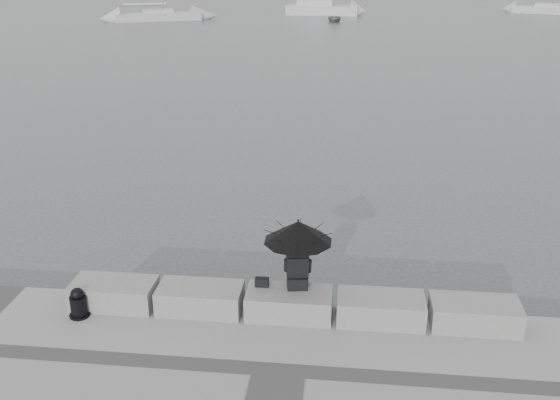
# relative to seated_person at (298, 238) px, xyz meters

# --- Properties ---
(ground) EXTENTS (360.00, 360.00, 0.00)m
(ground) POSITION_rel_seated_person_xyz_m (-0.14, 0.24, -2.02)
(ground) COLOR #444749
(ground) RESTS_ON ground
(stone_block_far_left) EXTENTS (1.60, 0.80, 0.50)m
(stone_block_far_left) POSITION_rel_seated_person_xyz_m (-3.54, -0.21, -1.27)
(stone_block_far_left) COLOR gray
(stone_block_far_left) RESTS_ON promenade
(stone_block_left) EXTENTS (1.60, 0.80, 0.50)m
(stone_block_left) POSITION_rel_seated_person_xyz_m (-1.84, -0.21, -1.27)
(stone_block_left) COLOR gray
(stone_block_left) RESTS_ON promenade
(stone_block_centre) EXTENTS (1.60, 0.80, 0.50)m
(stone_block_centre) POSITION_rel_seated_person_xyz_m (-0.14, -0.21, -1.27)
(stone_block_centre) COLOR gray
(stone_block_centre) RESTS_ON promenade
(stone_block_right) EXTENTS (1.60, 0.80, 0.50)m
(stone_block_right) POSITION_rel_seated_person_xyz_m (1.56, -0.21, -1.27)
(stone_block_right) COLOR gray
(stone_block_right) RESTS_ON promenade
(stone_block_far_right) EXTENTS (1.60, 0.80, 0.50)m
(stone_block_far_right) POSITION_rel_seated_person_xyz_m (3.26, -0.21, -1.27)
(stone_block_far_right) COLOR gray
(stone_block_far_right) RESTS_ON promenade
(seated_person) EXTENTS (1.29, 1.29, 1.39)m
(seated_person) POSITION_rel_seated_person_xyz_m (0.00, 0.00, 0.00)
(seated_person) COLOR black
(seated_person) RESTS_ON stone_block_centre
(bag) EXTENTS (0.25, 0.15, 0.16)m
(bag) POSITION_rel_seated_person_xyz_m (-0.67, -0.04, -0.94)
(bag) COLOR black
(bag) RESTS_ON stone_block_centre
(mooring_bollard) EXTENTS (0.38, 0.38, 0.60)m
(mooring_bollard) POSITION_rel_seated_person_xyz_m (-4.05, -0.68, -1.27)
(mooring_bollard) COLOR black
(mooring_bollard) RESTS_ON promenade
(sailboat_left) EXTENTS (9.31, 5.91, 12.90)m
(sailboat_left) POSITION_rel_seated_person_xyz_m (-20.16, 58.33, -1.52)
(sailboat_left) COLOR silver
(sailboat_left) RESTS_ON ground
(sailboat_right) EXTENTS (8.21, 5.52, 12.90)m
(sailboat_right) POSITION_rel_seated_person_xyz_m (24.52, 71.86, -1.50)
(sailboat_right) COLOR silver
(sailboat_right) RESTS_ON ground
(motor_cruiser) EXTENTS (8.82, 3.82, 4.50)m
(motor_cruiser) POSITION_rel_seated_person_xyz_m (-2.61, 67.09, -1.13)
(motor_cruiser) COLOR silver
(motor_cruiser) RESTS_ON ground
(dinghy) EXTENTS (3.40, 1.57, 0.56)m
(dinghy) POSITION_rel_seated_person_xyz_m (-1.03, 59.54, -1.74)
(dinghy) COLOR gray
(dinghy) RESTS_ON ground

